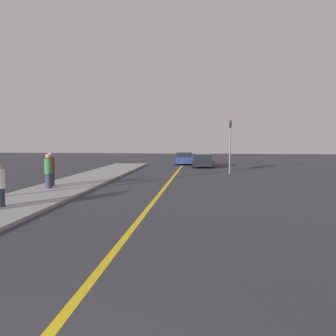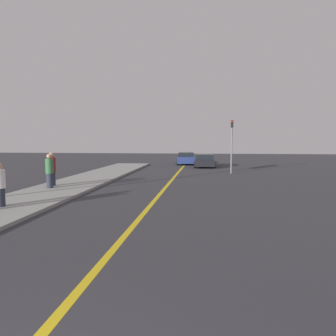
{
  "view_description": "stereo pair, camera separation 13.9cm",
  "coord_description": "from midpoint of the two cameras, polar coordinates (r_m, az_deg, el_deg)",
  "views": [
    {
      "loc": [
        2.09,
        -1.68,
        2.69
      ],
      "look_at": [
        0.62,
        12.15,
        1.46
      ],
      "focal_mm": 35.0,
      "sensor_mm": 36.0,
      "label": 1
    },
    {
      "loc": [
        2.23,
        -1.67,
        2.69
      ],
      "look_at": [
        0.62,
        12.15,
        1.46
      ],
      "focal_mm": 35.0,
      "sensor_mm": 36.0,
      "label": 2
    }
  ],
  "objects": [
    {
      "name": "car_ahead_center",
      "position": [
        35.44,
        2.74,
        1.7
      ],
      "size": [
        2.09,
        4.41,
        1.27
      ],
      "rotation": [
        0.0,
        0.0,
        0.04
      ],
      "color": "navy",
      "rests_on": "ground_plane"
    },
    {
      "name": "pedestrian_far_standing",
      "position": [
        18.22,
        -20.3,
        -0.51
      ],
      "size": [
        0.4,
        0.4,
        1.8
      ],
      "color": "#282D3D",
      "rests_on": "sidewalk_left"
    },
    {
      "name": "pedestrian_by_sign",
      "position": [
        19.04,
        -19.97,
        -0.23
      ],
      "size": [
        0.44,
        0.44,
        1.84
      ],
      "color": "#282D3D",
      "rests_on": "sidewalk_left"
    },
    {
      "name": "car_near_right_lane",
      "position": [
        32.02,
        5.94,
        1.28
      ],
      "size": [
        2.05,
        4.45,
        1.25
      ],
      "rotation": [
        0.0,
        0.0,
        0.02
      ],
      "color": "black",
      "rests_on": "ground_plane"
    },
    {
      "name": "traffic_light",
      "position": [
        25.98,
        10.61,
        4.62
      ],
      "size": [
        0.18,
        0.4,
        4.15
      ],
      "color": "slate",
      "rests_on": "ground_plane"
    },
    {
      "name": "sidewalk_left",
      "position": [
        19.58,
        -16.8,
        -2.88
      ],
      "size": [
        3.4,
        32.37,
        0.13
      ],
      "color": "gray",
      "rests_on": "ground_plane"
    },
    {
      "name": "road_center_line",
      "position": [
        19.97,
        -0.2,
        -2.69
      ],
      "size": [
        0.2,
        60.0,
        0.01
      ],
      "color": "gold",
      "rests_on": "ground_plane"
    }
  ]
}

